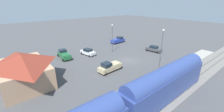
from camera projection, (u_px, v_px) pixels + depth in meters
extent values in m
plane|color=#4C4C4F|center=(129.00, 61.00, 36.25)|extent=(200.00, 200.00, 0.00)
cube|color=slate|center=(184.00, 83.00, 26.10)|extent=(4.80, 70.00, 0.18)
cube|color=#59544C|center=(189.00, 84.00, 25.53)|extent=(0.10, 70.00, 0.12)
cube|color=#59544C|center=(181.00, 80.00, 26.57)|extent=(0.10, 70.00, 0.12)
cube|color=#A8A399|center=(165.00, 74.00, 28.97)|extent=(3.20, 46.00, 0.30)
cube|color=#33478C|center=(166.00, 85.00, 21.47)|extent=(2.90, 17.47, 3.70)
cube|color=gold|center=(157.00, 83.00, 22.63)|extent=(0.04, 16.07, 0.36)
cylinder|color=#33478C|center=(168.00, 75.00, 20.86)|extent=(2.75, 16.77, 2.76)
cube|color=tan|center=(25.00, 74.00, 25.34)|extent=(10.74, 7.26, 3.85)
pyramid|color=maroon|center=(21.00, 59.00, 24.37)|extent=(11.54, 8.06, 1.74)
cube|color=#4C3323|center=(47.00, 72.00, 27.83)|extent=(1.10, 0.08, 2.10)
cylinder|color=brown|center=(180.00, 64.00, 32.37)|extent=(0.22, 0.22, 0.85)
cylinder|color=#2D72B7|center=(180.00, 61.00, 32.12)|extent=(0.36, 0.36, 0.62)
sphere|color=tan|center=(181.00, 59.00, 31.97)|extent=(0.24, 0.24, 0.24)
cylinder|color=brown|center=(142.00, 83.00, 24.81)|extent=(0.22, 0.22, 0.85)
cylinder|color=#CC3F33|center=(143.00, 79.00, 24.55)|extent=(0.36, 0.36, 0.62)
sphere|color=tan|center=(143.00, 77.00, 24.40)|extent=(0.24, 0.24, 0.24)
cube|color=#283D9E|center=(118.00, 41.00, 51.76)|extent=(2.25, 5.50, 0.92)
cube|color=#19232D|center=(120.00, 38.00, 52.11)|extent=(1.82, 1.82, 0.84)
cylinder|color=black|center=(120.00, 40.00, 53.88)|extent=(0.22, 0.76, 0.76)
cylinder|color=black|center=(124.00, 41.00, 52.70)|extent=(0.22, 0.76, 0.76)
cylinder|color=black|center=(112.00, 42.00, 51.15)|extent=(0.22, 0.76, 0.76)
cylinder|color=black|center=(115.00, 43.00, 49.97)|extent=(0.22, 0.76, 0.76)
cube|color=#283D9E|center=(116.00, 40.00, 50.97)|extent=(2.02, 3.07, 0.20)
cube|color=#236638|center=(64.00, 55.00, 37.47)|extent=(5.54, 2.39, 0.92)
cube|color=#19232D|center=(63.00, 51.00, 37.95)|extent=(1.86, 1.86, 0.84)
cylinder|color=black|center=(59.00, 55.00, 38.82)|extent=(0.22, 0.76, 0.76)
cylinder|color=black|center=(65.00, 54.00, 39.74)|extent=(0.22, 0.76, 0.76)
cylinder|color=black|center=(64.00, 60.00, 35.52)|extent=(0.22, 0.76, 0.76)
cylinder|color=black|center=(71.00, 59.00, 36.44)|extent=(0.22, 0.76, 0.76)
cube|color=#236638|center=(65.00, 54.00, 36.55)|extent=(3.11, 2.10, 0.20)
cube|color=#C6B284|center=(110.00, 67.00, 30.50)|extent=(2.29, 5.51, 0.92)
cube|color=#19232D|center=(107.00, 65.00, 29.54)|extent=(1.83, 1.83, 0.84)
cylinder|color=black|center=(105.00, 74.00, 28.70)|extent=(0.22, 0.76, 0.76)
cylinder|color=black|center=(100.00, 71.00, 29.87)|extent=(0.22, 0.76, 0.76)
cylinder|color=black|center=(120.00, 68.00, 31.45)|extent=(0.22, 0.76, 0.76)
cylinder|color=black|center=(115.00, 65.00, 32.63)|extent=(0.22, 0.76, 0.76)
cube|color=#C6B284|center=(113.00, 64.00, 30.91)|extent=(2.04, 3.08, 0.20)
cube|color=white|center=(88.00, 52.00, 39.97)|extent=(4.75, 2.58, 0.76)
cube|color=#19232D|center=(88.00, 50.00, 39.72)|extent=(2.40, 1.96, 0.64)
cylinder|color=black|center=(94.00, 54.00, 39.63)|extent=(0.22, 0.68, 0.68)
cylinder|color=black|center=(90.00, 56.00, 38.49)|extent=(0.22, 0.68, 0.68)
cylinder|color=black|center=(86.00, 52.00, 41.71)|extent=(0.22, 0.68, 0.68)
cylinder|color=black|center=(82.00, 53.00, 40.57)|extent=(0.22, 0.68, 0.68)
cube|color=#47494F|center=(154.00, 49.00, 42.73)|extent=(4.72, 2.46, 0.76)
cube|color=#19232D|center=(154.00, 47.00, 42.48)|extent=(2.37, 1.91, 0.64)
cylinder|color=black|center=(160.00, 51.00, 42.34)|extent=(0.22, 0.68, 0.68)
cylinder|color=black|center=(158.00, 52.00, 41.23)|extent=(0.22, 0.68, 0.68)
cylinder|color=black|center=(150.00, 49.00, 44.49)|extent=(0.22, 0.68, 0.68)
cylinder|color=black|center=(147.00, 50.00, 43.38)|extent=(0.22, 0.68, 0.68)
cylinder|color=#515156|center=(161.00, 50.00, 30.99)|extent=(0.16, 0.16, 8.17)
sphere|color=#EAE5C6|center=(164.00, 30.00, 29.51)|extent=(0.44, 0.44, 0.44)
cylinder|color=#515156|center=(112.00, 39.00, 41.17)|extent=(0.16, 0.16, 7.60)
sphere|color=#EAE5C6|center=(112.00, 25.00, 39.78)|extent=(0.44, 0.44, 0.44)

